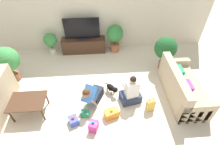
{
  "coord_description": "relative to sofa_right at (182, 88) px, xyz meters",
  "views": [
    {
      "loc": [
        0.32,
        -3.15,
        3.64
      ],
      "look_at": [
        0.58,
        0.1,
        0.45
      ],
      "focal_mm": 28.0,
      "sensor_mm": 36.0,
      "label": 1
    }
  ],
  "objects": [
    {
      "name": "ground_plane",
      "position": [
        -2.44,
        0.05,
        -0.31
      ],
      "size": [
        16.0,
        16.0,
        0.0
      ],
      "primitive_type": "plane",
      "color": "beige"
    },
    {
      "name": "wall_back",
      "position": [
        -2.44,
        2.68,
        0.99
      ],
      "size": [
        8.4,
        0.06,
        2.6
      ],
      "color": "beige",
      "rests_on": "ground_plane"
    },
    {
      "name": "sofa_right",
      "position": [
        0.0,
        0.0,
        0.0
      ],
      "size": [
        0.82,
        1.81,
        0.86
      ],
      "rotation": [
        0.0,
        0.0,
        1.57
      ],
      "color": "tan",
      "rests_on": "ground_plane"
    },
    {
      "name": "coffee_table",
      "position": [
        -3.94,
        -0.25,
        0.07
      ],
      "size": [
        0.85,
        0.65,
        0.43
      ],
      "color": "#472D1E",
      "rests_on": "ground_plane"
    },
    {
      "name": "tv_console",
      "position": [
        -2.69,
        2.41,
        -0.06
      ],
      "size": [
        1.52,
        0.4,
        0.51
      ],
      "color": "#472D1E",
      "rests_on": "ground_plane"
    },
    {
      "name": "tv",
      "position": [
        -2.69,
        2.41,
        0.54
      ],
      "size": [
        1.18,
        0.2,
        0.75
      ],
      "color": "black",
      "rests_on": "tv_console"
    },
    {
      "name": "potted_plant_corner_left",
      "position": [
        -4.73,
        1.05,
        0.4
      ],
      "size": [
        0.69,
        0.69,
        1.09
      ],
      "color": "#A36042",
      "rests_on": "ground_plane"
    },
    {
      "name": "potted_plant_corner_right",
      "position": [
        -0.15,
        1.26,
        0.42
      ],
      "size": [
        0.68,
        0.68,
        1.09
      ],
      "color": "#A36042",
      "rests_on": "ground_plane"
    },
    {
      "name": "potted_plant_back_right",
      "position": [
        -1.58,
        2.36,
        0.32
      ],
      "size": [
        0.58,
        0.58,
        0.99
      ],
      "color": "#A36042",
      "rests_on": "ground_plane"
    },
    {
      "name": "potted_plant_back_left",
      "position": [
        -3.8,
        2.36,
        0.19
      ],
      "size": [
        0.45,
        0.45,
        0.78
      ],
      "color": "beige",
      "rests_on": "ground_plane"
    },
    {
      "name": "person_kneeling",
      "position": [
        -2.38,
        -0.07,
        0.02
      ],
      "size": [
        0.6,
        0.79,
        0.76
      ],
      "rotation": [
        0.0,
        0.0,
        -0.45
      ],
      "color": "#23232D",
      "rests_on": "ground_plane"
    },
    {
      "name": "person_sitting",
      "position": [
        -1.38,
        -0.07,
        0.0
      ],
      "size": [
        0.59,
        0.55,
        0.9
      ],
      "rotation": [
        0.0,
        0.0,
        3.35
      ],
      "color": "#283351",
      "rests_on": "ground_plane"
    },
    {
      "name": "dog",
      "position": [
        -1.85,
        0.24,
        -0.12
      ],
      "size": [
        0.34,
        0.41,
        0.31
      ],
      "rotation": [
        0.0,
        0.0,
        0.66
      ],
      "color": "black",
      "rests_on": "ground_plane"
    },
    {
      "name": "gift_box_a",
      "position": [
        -1.93,
        -0.55,
        -0.2
      ],
      "size": [
        0.4,
        0.31,
        0.27
      ],
      "rotation": [
        0.0,
        0.0,
        0.35
      ],
      "color": "orange",
      "rests_on": "ground_plane"
    },
    {
      "name": "gift_box_b",
      "position": [
        -2.85,
        -0.66,
        -0.22
      ],
      "size": [
        0.28,
        0.3,
        0.24
      ],
      "rotation": [
        0.0,
        0.0,
        0.38
      ],
      "color": "#3D51BC",
      "rests_on": "ground_plane"
    },
    {
      "name": "gift_box_c",
      "position": [
        -2.58,
        -0.47,
        -0.23
      ],
      "size": [
        0.22,
        0.18,
        0.2
      ],
      "rotation": [
        0.0,
        0.0,
        -0.11
      ],
      "color": "#2D934C",
      "rests_on": "ground_plane"
    },
    {
      "name": "gift_box_d",
      "position": [
        -2.37,
        -0.88,
        -0.18
      ],
      "size": [
        0.25,
        0.26,
        0.31
      ],
      "rotation": [
        0.0,
        0.0,
        -0.33
      ],
      "color": "#CC3389",
      "rests_on": "ground_plane"
    },
    {
      "name": "gift_bag_a",
      "position": [
        -0.93,
        -0.42,
        -0.13
      ],
      "size": [
        0.23,
        0.16,
        0.38
      ],
      "rotation": [
        0.0,
        0.0,
        0.19
      ],
      "color": "#E5B74C",
      "rests_on": "ground_plane"
    }
  ]
}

